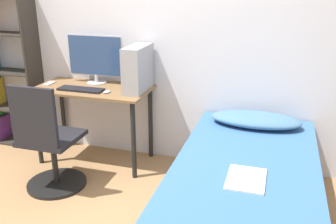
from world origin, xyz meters
TOP-DOWN VIEW (x-y plane):
  - wall_back at (0.00, 1.41)m, footprint 8.00×0.05m
  - desk at (-0.50, 1.11)m, footprint 1.11×0.56m
  - bookshelf at (-1.67, 1.25)m, footprint 0.66×0.27m
  - office_chair at (-0.62, 0.49)m, footprint 0.52×0.52m
  - bed at (1.04, 0.38)m, footprint 1.01×2.02m
  - pillow at (1.04, 1.13)m, footprint 0.77×0.36m
  - magazine at (1.06, 0.17)m, footprint 0.24×0.32m
  - monitor at (-0.54, 1.28)m, footprint 0.58×0.19m
  - keyboard at (-0.56, 1.00)m, footprint 0.43×0.14m
  - pc_tower at (-0.05, 1.16)m, footprint 0.16×0.42m
  - mouse at (-0.29, 1.00)m, footprint 0.06×0.09m
  - phone at (-0.97, 1.11)m, footprint 0.07×0.14m

SIDE VIEW (x-z plane):
  - bed at x=1.04m, z-range 0.00..0.54m
  - office_chair at x=-0.62m, z-range -0.11..0.86m
  - magazine at x=1.06m, z-range 0.54..0.56m
  - pillow at x=1.04m, z-range 0.54..0.65m
  - desk at x=-0.50m, z-range 0.26..1.02m
  - phone at x=-0.97m, z-range 0.76..0.77m
  - keyboard at x=-0.56m, z-range 0.76..0.78m
  - mouse at x=-0.29m, z-range 0.76..0.78m
  - bookshelf at x=-1.67m, z-range 0.00..1.62m
  - pc_tower at x=-0.05m, z-range 0.76..1.17m
  - monitor at x=-0.54m, z-range 0.78..1.25m
  - wall_back at x=0.00m, z-range 0.00..2.50m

